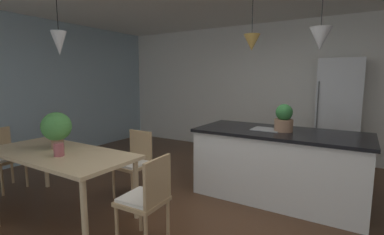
{
  "coord_description": "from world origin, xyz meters",
  "views": [
    {
      "loc": [
        1.21,
        -2.57,
        1.57
      ],
      "look_at": [
        -0.42,
        0.09,
        1.13
      ],
      "focal_mm": 25.91,
      "sensor_mm": 36.0,
      "label": 1
    }
  ],
  "objects_px": {
    "potted_plant_on_table": "(56,127)",
    "refrigerator": "(339,114)",
    "kitchen_island": "(278,164)",
    "chair_far_right": "(134,161)",
    "vase_on_dining_table": "(59,149)",
    "potted_plant_on_island": "(284,118)",
    "dining_table": "(59,158)",
    "chair_window_end": "(4,156)",
    "chair_kitchen_end": "(147,198)"
  },
  "relations": [
    {
      "from": "potted_plant_on_table",
      "to": "refrigerator",
      "type": "bearing_deg",
      "value": 51.03
    },
    {
      "from": "kitchen_island",
      "to": "chair_far_right",
      "type": "bearing_deg",
      "value": -150.53
    },
    {
      "from": "kitchen_island",
      "to": "vase_on_dining_table",
      "type": "distance_m",
      "value": 2.68
    },
    {
      "from": "chair_far_right",
      "to": "refrigerator",
      "type": "relative_size",
      "value": 0.46
    },
    {
      "from": "potted_plant_on_island",
      "to": "vase_on_dining_table",
      "type": "distance_m",
      "value": 2.7
    },
    {
      "from": "refrigerator",
      "to": "vase_on_dining_table",
      "type": "xyz_separation_m",
      "value": [
        -2.47,
        -3.67,
        -0.15
      ]
    },
    {
      "from": "potted_plant_on_table",
      "to": "kitchen_island",
      "type": "bearing_deg",
      "value": 35.87
    },
    {
      "from": "vase_on_dining_table",
      "to": "dining_table",
      "type": "bearing_deg",
      "value": 148.79
    },
    {
      "from": "kitchen_island",
      "to": "potted_plant_on_island",
      "type": "xyz_separation_m",
      "value": [
        0.04,
        0.0,
        0.61
      ]
    },
    {
      "from": "chair_window_end",
      "to": "potted_plant_on_island",
      "type": "bearing_deg",
      "value": 26.65
    },
    {
      "from": "potted_plant_on_island",
      "to": "vase_on_dining_table",
      "type": "xyz_separation_m",
      "value": [
        -1.97,
        -1.83,
        -0.27
      ]
    },
    {
      "from": "kitchen_island",
      "to": "potted_plant_on_table",
      "type": "height_order",
      "value": "potted_plant_on_table"
    },
    {
      "from": "chair_window_end",
      "to": "vase_on_dining_table",
      "type": "height_order",
      "value": "vase_on_dining_table"
    },
    {
      "from": "chair_kitchen_end",
      "to": "refrigerator",
      "type": "distance_m",
      "value": 3.83
    },
    {
      "from": "chair_far_right",
      "to": "vase_on_dining_table",
      "type": "xyz_separation_m",
      "value": [
        -0.26,
        -0.89,
        0.33
      ]
    },
    {
      "from": "dining_table",
      "to": "chair_window_end",
      "type": "height_order",
      "value": "chair_window_end"
    },
    {
      "from": "potted_plant_on_table",
      "to": "dining_table",
      "type": "bearing_deg",
      "value": -30.4
    },
    {
      "from": "potted_plant_on_island",
      "to": "potted_plant_on_table",
      "type": "relative_size",
      "value": 0.79
    },
    {
      "from": "chair_kitchen_end",
      "to": "potted_plant_on_island",
      "type": "relative_size",
      "value": 2.47
    },
    {
      "from": "chair_kitchen_end",
      "to": "kitchen_island",
      "type": "distance_m",
      "value": 1.89
    },
    {
      "from": "chair_window_end",
      "to": "refrigerator",
      "type": "xyz_separation_m",
      "value": [
        3.96,
        3.57,
        0.48
      ]
    },
    {
      "from": "chair_far_right",
      "to": "potted_plant_on_island",
      "type": "xyz_separation_m",
      "value": [
        1.7,
        0.94,
        0.59
      ]
    },
    {
      "from": "kitchen_island",
      "to": "potted_plant_on_island",
      "type": "distance_m",
      "value": 0.61
    },
    {
      "from": "dining_table",
      "to": "potted_plant_on_island",
      "type": "relative_size",
      "value": 5.43
    },
    {
      "from": "vase_on_dining_table",
      "to": "chair_window_end",
      "type": "bearing_deg",
      "value": 176.33
    },
    {
      "from": "chair_window_end",
      "to": "refrigerator",
      "type": "height_order",
      "value": "refrigerator"
    },
    {
      "from": "kitchen_island",
      "to": "vase_on_dining_table",
      "type": "relative_size",
      "value": 14.47
    },
    {
      "from": "chair_far_right",
      "to": "chair_window_end",
      "type": "relative_size",
      "value": 1.0
    },
    {
      "from": "potted_plant_on_island",
      "to": "potted_plant_on_table",
      "type": "bearing_deg",
      "value": -144.65
    },
    {
      "from": "chair_window_end",
      "to": "potted_plant_on_island",
      "type": "distance_m",
      "value": 3.92
    },
    {
      "from": "chair_kitchen_end",
      "to": "potted_plant_on_table",
      "type": "height_order",
      "value": "potted_plant_on_table"
    },
    {
      "from": "refrigerator",
      "to": "vase_on_dining_table",
      "type": "bearing_deg",
      "value": -124.0
    },
    {
      "from": "chair_kitchen_end",
      "to": "potted_plant_on_island",
      "type": "bearing_deg",
      "value": 64.88
    },
    {
      "from": "chair_kitchen_end",
      "to": "potted_plant_on_table",
      "type": "relative_size",
      "value": 1.95
    },
    {
      "from": "refrigerator",
      "to": "potted_plant_on_island",
      "type": "bearing_deg",
      "value": -105.37
    },
    {
      "from": "refrigerator",
      "to": "potted_plant_on_table",
      "type": "relative_size",
      "value": 4.28
    },
    {
      "from": "chair_kitchen_end",
      "to": "chair_far_right",
      "type": "relative_size",
      "value": 1.0
    },
    {
      "from": "chair_far_right",
      "to": "potted_plant_on_island",
      "type": "distance_m",
      "value": 2.03
    },
    {
      "from": "kitchen_island",
      "to": "refrigerator",
      "type": "relative_size",
      "value": 1.11
    },
    {
      "from": "dining_table",
      "to": "chair_far_right",
      "type": "relative_size",
      "value": 2.19
    },
    {
      "from": "potted_plant_on_table",
      "to": "chair_kitchen_end",
      "type": "bearing_deg",
      "value": -3.68
    },
    {
      "from": "dining_table",
      "to": "chair_window_end",
      "type": "relative_size",
      "value": 2.19
    },
    {
      "from": "chair_kitchen_end",
      "to": "chair_window_end",
      "type": "height_order",
      "value": "same"
    },
    {
      "from": "potted_plant_on_table",
      "to": "chair_window_end",
      "type": "bearing_deg",
      "value": -174.92
    },
    {
      "from": "dining_table",
      "to": "chair_kitchen_end",
      "type": "distance_m",
      "value": 1.34
    },
    {
      "from": "dining_table",
      "to": "potted_plant_on_island",
      "type": "xyz_separation_m",
      "value": [
        2.14,
        1.73,
        0.41
      ]
    },
    {
      "from": "dining_table",
      "to": "chair_far_right",
      "type": "distance_m",
      "value": 0.92
    },
    {
      "from": "chair_window_end",
      "to": "refrigerator",
      "type": "distance_m",
      "value": 5.36
    },
    {
      "from": "dining_table",
      "to": "chair_far_right",
      "type": "xyz_separation_m",
      "value": [
        0.43,
        0.79,
        -0.18
      ]
    },
    {
      "from": "chair_kitchen_end",
      "to": "chair_window_end",
      "type": "xyz_separation_m",
      "value": [
        -2.65,
        -0.01,
        0.0
      ]
    }
  ]
}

